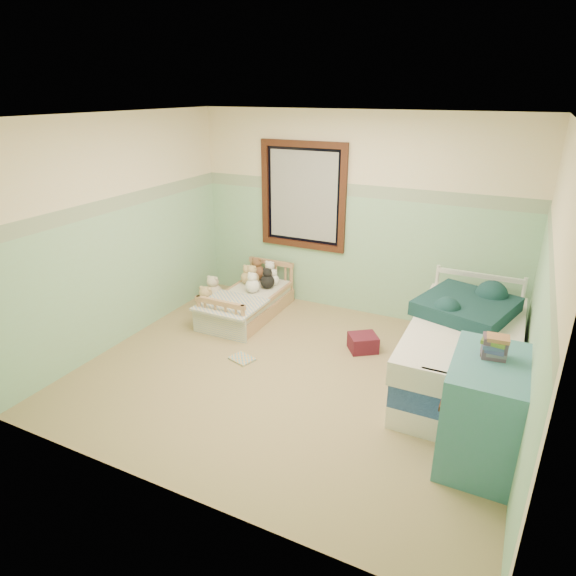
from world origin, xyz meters
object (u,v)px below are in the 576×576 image
at_px(dresser, 483,411).
at_px(floor_book, 242,359).
at_px(toddler_bed_frame, 249,309).
at_px(twin_bed_frame, 459,376).
at_px(plush_floor_cream, 213,293).
at_px(red_pillow, 363,343).
at_px(plush_floor_tan, 206,305).

relative_size(dresser, floor_book, 3.43).
distance_m(toddler_bed_frame, twin_bed_frame, 2.73).
bearing_deg(plush_floor_cream, red_pillow, -10.21).
distance_m(twin_bed_frame, red_pillow, 1.10).
relative_size(dresser, red_pillow, 2.90).
height_order(plush_floor_cream, plush_floor_tan, plush_floor_tan).
xyz_separation_m(twin_bed_frame, floor_book, (-2.17, -0.49, -0.10)).
distance_m(red_pillow, floor_book, 1.35).
distance_m(toddler_bed_frame, red_pillow, 1.63).
bearing_deg(plush_floor_cream, floor_book, -45.58).
height_order(twin_bed_frame, red_pillow, twin_bed_frame).
xyz_separation_m(plush_floor_tan, twin_bed_frame, (3.17, -0.30, -0.02)).
distance_m(plush_floor_tan, floor_book, 1.28).
height_order(plush_floor_tan, twin_bed_frame, plush_floor_tan).
distance_m(plush_floor_cream, plush_floor_tan, 0.42).
bearing_deg(red_pillow, plush_floor_tan, 179.54).
bearing_deg(toddler_bed_frame, plush_floor_cream, 166.36).
height_order(toddler_bed_frame, floor_book, toddler_bed_frame).
bearing_deg(twin_bed_frame, plush_floor_tan, 174.67).
distance_m(plush_floor_cream, red_pillow, 2.30).
bearing_deg(toddler_bed_frame, plush_floor_tan, -154.63).
xyz_separation_m(plush_floor_tan, floor_book, (1.00, -0.79, -0.12)).
relative_size(plush_floor_cream, red_pillow, 0.84).
height_order(plush_floor_cream, twin_bed_frame, plush_floor_cream).
height_order(plush_floor_cream, red_pillow, plush_floor_cream).
bearing_deg(twin_bed_frame, red_pillow, 165.31).
distance_m(dresser, floor_book, 2.52).
xyz_separation_m(plush_floor_cream, plush_floor_tan, (0.16, -0.39, 0.01)).
height_order(plush_floor_cream, dresser, dresser).
height_order(plush_floor_tan, floor_book, plush_floor_tan).
height_order(toddler_bed_frame, red_pillow, red_pillow).
relative_size(plush_floor_tan, floor_book, 1.04).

